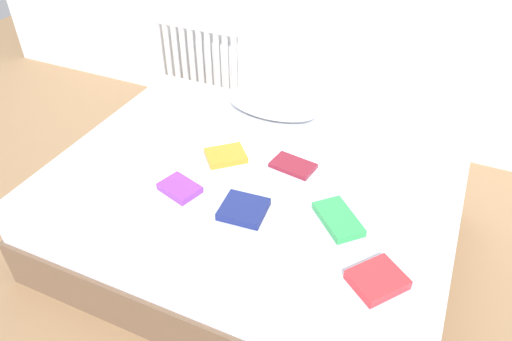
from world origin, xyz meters
TOP-DOWN VIEW (x-y plane):
  - ground_plane at (0.00, 0.00)m, footprint 8.00×8.00m
  - bed at (0.00, 0.00)m, footprint 2.00×1.50m
  - radiator at (-1.02, 1.20)m, footprint 0.69×0.04m
  - pillow at (-0.12, 0.55)m, footprint 0.56×0.26m
  - textbook_purple at (-0.25, -0.26)m, footprint 0.21×0.18m
  - textbook_green at (0.49, -0.16)m, footprint 0.27×0.27m
  - textbook_orange at (-0.18, 0.06)m, footprint 0.25×0.25m
  - textbook_white at (-0.57, -0.02)m, footprint 0.27×0.17m
  - textbook_maroon at (0.17, 0.13)m, footprint 0.23×0.16m
  - textbook_navy at (0.09, -0.27)m, footprint 0.21×0.20m
  - textbook_red at (0.72, -0.42)m, footprint 0.25×0.26m

SIDE VIEW (x-z plane):
  - ground_plane at x=0.00m, z-range 0.00..0.00m
  - bed at x=0.00m, z-range 0.00..0.50m
  - radiator at x=-1.02m, z-range 0.14..0.68m
  - textbook_maroon at x=0.17m, z-range 0.50..0.52m
  - textbook_white at x=-0.57m, z-range 0.50..0.53m
  - textbook_orange at x=-0.18m, z-range 0.50..0.53m
  - textbook_purple at x=-0.25m, z-range 0.50..0.53m
  - textbook_green at x=0.49m, z-range 0.50..0.53m
  - textbook_navy at x=0.09m, z-range 0.50..0.54m
  - textbook_red at x=0.72m, z-range 0.50..0.54m
  - pillow at x=-0.12m, z-range 0.50..0.66m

